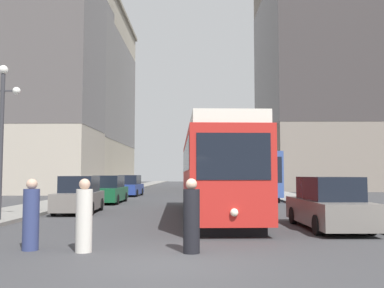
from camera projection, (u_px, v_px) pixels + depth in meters
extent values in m
plane|color=#38383A|center=(170.00, 263.00, 9.17)|extent=(200.00, 200.00, 0.00)
cube|color=gray|center=(121.00, 190.00, 49.14)|extent=(3.14, 120.00, 0.15)
cube|color=gray|center=(261.00, 190.00, 49.01)|extent=(3.14, 120.00, 0.15)
cube|color=black|center=(214.00, 213.00, 19.24)|extent=(2.73, 12.68, 0.35)
cube|color=red|center=(214.00, 174.00, 19.36)|extent=(3.16, 13.80, 3.10)
cube|color=black|center=(214.00, 159.00, 19.41)|extent=(3.17, 13.25, 1.08)
cube|color=silver|center=(214.00, 136.00, 19.48)|extent=(2.95, 13.51, 0.44)
cube|color=black|center=(234.00, 156.00, 12.59)|extent=(2.21, 0.17, 1.40)
sphere|color=#F2EACC|center=(234.00, 213.00, 12.40)|extent=(0.24, 0.24, 0.24)
cube|color=black|center=(252.00, 196.00, 33.90)|extent=(2.24, 11.05, 0.35)
cube|color=#334C8C|center=(252.00, 174.00, 34.02)|extent=(2.63, 12.01, 3.10)
cube|color=black|center=(252.00, 167.00, 34.06)|extent=(2.66, 11.53, 1.30)
cube|color=black|center=(264.00, 170.00, 28.08)|extent=(2.30, 0.09, 1.71)
cylinder|color=black|center=(116.00, 193.00, 35.94)|extent=(0.21, 0.65, 0.64)
cylinder|color=black|center=(123.00, 192.00, 38.61)|extent=(0.21, 0.65, 0.64)
cylinder|color=black|center=(137.00, 193.00, 35.86)|extent=(0.21, 0.65, 0.64)
cylinder|color=black|center=(142.00, 192.00, 38.52)|extent=(0.21, 0.65, 0.64)
cube|color=navy|center=(130.00, 189.00, 37.25)|extent=(1.98, 4.39, 0.84)
cube|color=black|center=(130.00, 180.00, 37.42)|extent=(1.68, 2.44, 0.80)
cylinder|color=black|center=(54.00, 209.00, 19.66)|extent=(0.21, 0.65, 0.64)
cylinder|color=black|center=(68.00, 205.00, 22.33)|extent=(0.21, 0.65, 0.64)
cylinder|color=black|center=(91.00, 209.00, 19.74)|extent=(0.21, 0.65, 0.64)
cylinder|color=black|center=(101.00, 204.00, 22.40)|extent=(0.21, 0.65, 0.64)
cube|color=slate|center=(79.00, 201.00, 21.05)|extent=(2.02, 4.41, 0.84)
cube|color=black|center=(80.00, 184.00, 21.22)|extent=(1.71, 2.45, 0.80)
cylinder|color=black|center=(337.00, 215.00, 16.47)|extent=(0.19, 0.64, 0.64)
cylinder|color=black|center=(371.00, 225.00, 13.40)|extent=(0.19, 0.64, 0.64)
cylinder|color=black|center=(293.00, 215.00, 16.45)|extent=(0.19, 0.64, 0.64)
cylinder|color=black|center=(317.00, 225.00, 13.38)|extent=(0.19, 0.64, 0.64)
cube|color=slate|center=(328.00, 212.00, 14.95)|extent=(1.90, 5.00, 0.84)
cube|color=black|center=(329.00, 188.00, 14.88)|extent=(1.64, 2.76, 0.80)
cylinder|color=black|center=(90.00, 199.00, 26.73)|extent=(0.18, 0.64, 0.64)
cylinder|color=black|center=(101.00, 197.00, 29.82)|extent=(0.18, 0.64, 0.64)
cylinder|color=black|center=(117.00, 200.00, 26.71)|extent=(0.18, 0.64, 0.64)
cylinder|color=black|center=(125.00, 197.00, 29.80)|extent=(0.18, 0.64, 0.64)
cube|color=#14512D|center=(109.00, 194.00, 28.28)|extent=(1.82, 5.00, 0.84)
cube|color=black|center=(109.00, 181.00, 28.47)|extent=(1.60, 2.75, 0.80)
cylinder|color=beige|center=(84.00, 221.00, 10.52)|extent=(0.40, 0.40, 1.54)
sphere|color=tan|center=(85.00, 184.00, 10.58)|extent=(0.28, 0.28, 0.28)
cylinder|color=black|center=(191.00, 221.00, 10.40)|extent=(0.41, 0.41, 1.55)
sphere|color=tan|center=(191.00, 184.00, 10.46)|extent=(0.28, 0.28, 0.28)
cylinder|color=navy|center=(31.00, 219.00, 10.79)|extent=(0.40, 0.40, 1.54)
sphere|color=tan|center=(32.00, 184.00, 10.85)|extent=(0.28, 0.28, 0.28)
cylinder|color=#333338|center=(1.00, 146.00, 16.77)|extent=(0.16, 0.16, 5.76)
sphere|color=white|center=(3.00, 70.00, 16.99)|extent=(0.36, 0.36, 0.36)
sphere|color=white|center=(17.00, 91.00, 16.92)|extent=(0.31, 0.31, 0.31)
cube|color=#333338|center=(3.00, 91.00, 16.93)|extent=(1.10, 0.06, 0.06)
cube|color=#A89E8E|center=(37.00, 72.00, 45.82)|extent=(13.65, 14.25, 25.82)
cube|color=#544F4E|center=(38.00, 60.00, 45.91)|extent=(13.69, 14.29, 15.49)
cube|color=#B2A893|center=(76.00, 101.00, 60.07)|extent=(13.42, 23.24, 24.53)
cube|color=#595451|center=(76.00, 92.00, 60.16)|extent=(13.46, 23.28, 14.72)
cube|color=gray|center=(77.00, 14.00, 60.95)|extent=(14.02, 23.84, 0.50)
cube|color=slate|center=(313.00, 73.00, 55.77)|extent=(12.58, 19.06, 30.23)
cube|color=#3D3838|center=(312.00, 62.00, 55.87)|extent=(12.62, 19.10, 18.14)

